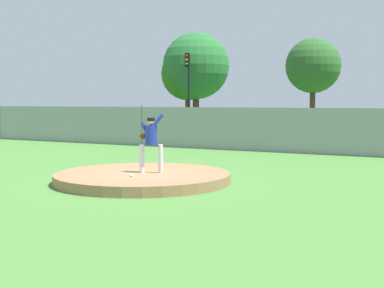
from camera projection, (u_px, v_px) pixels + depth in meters
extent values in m
plane|color=#4C8438|center=(232.00, 161.00, 19.63)|extent=(80.00, 80.00, 0.00)
cube|color=#2B2B2D|center=(299.00, 145.00, 27.07)|extent=(44.00, 7.00, 0.01)
cylinder|color=#99704C|center=(143.00, 177.00, 14.37)|extent=(4.85, 4.85, 0.27)
cylinder|color=silver|center=(142.00, 159.00, 14.32)|extent=(0.13, 0.13, 0.78)
cylinder|color=silver|center=(161.00, 159.00, 14.31)|extent=(0.13, 0.13, 0.78)
cylinder|color=navy|center=(151.00, 135.00, 14.26)|extent=(0.32, 0.32, 0.52)
cylinder|color=navy|center=(157.00, 122.00, 14.15)|extent=(0.39, 0.25, 0.47)
cylinder|color=navy|center=(146.00, 130.00, 14.34)|extent=(0.29, 0.21, 0.46)
ellipsoid|color=#4C2D14|center=(143.00, 136.00, 14.45)|extent=(0.20, 0.12, 0.18)
sphere|color=tan|center=(151.00, 122.00, 14.23)|extent=(0.20, 0.20, 0.20)
cylinder|color=black|center=(151.00, 119.00, 14.23)|extent=(0.21, 0.21, 0.09)
sphere|color=white|center=(131.00, 175.00, 13.58)|extent=(0.07, 0.07, 0.07)
cube|color=gray|center=(269.00, 130.00, 23.05)|extent=(34.02, 0.03, 1.97)
cylinder|color=slate|center=(0.00, 122.00, 31.17)|extent=(0.07, 0.07, 2.07)
cylinder|color=slate|center=(142.00, 125.00, 26.30)|extent=(0.07, 0.07, 2.07)
cube|color=slate|center=(222.00, 130.00, 28.79)|extent=(1.94, 4.07, 0.68)
cube|color=black|center=(222.00, 118.00, 28.74)|extent=(1.75, 2.25, 0.66)
cylinder|color=black|center=(232.00, 135.00, 29.90)|extent=(1.93, 0.68, 0.64)
cylinder|color=black|center=(212.00, 138.00, 27.74)|extent=(1.93, 0.68, 0.64)
cube|color=#B7BABF|center=(127.00, 127.00, 32.41)|extent=(1.99, 4.62, 0.70)
cube|color=black|center=(127.00, 116.00, 32.36)|extent=(1.75, 2.57, 0.64)
cylinder|color=black|center=(140.00, 131.00, 33.64)|extent=(1.87, 0.72, 0.64)
cylinder|color=black|center=(112.00, 134.00, 31.24)|extent=(1.87, 0.72, 0.64)
cube|color=maroon|center=(277.00, 130.00, 28.00)|extent=(2.00, 4.12, 0.78)
cube|color=black|center=(277.00, 116.00, 27.94)|extent=(1.77, 2.30, 0.68)
cylinder|color=black|center=(285.00, 136.00, 29.10)|extent=(1.90, 0.72, 0.64)
cylinder|color=black|center=(268.00, 139.00, 26.96)|extent=(1.90, 0.72, 0.64)
cylinder|color=black|center=(189.00, 94.00, 34.65)|extent=(0.14, 0.14, 5.43)
cube|color=black|center=(187.00, 60.00, 34.31)|extent=(0.28, 0.24, 0.90)
sphere|color=red|center=(187.00, 56.00, 34.18)|extent=(0.18, 0.18, 0.18)
sphere|color=orange|center=(187.00, 60.00, 34.21)|extent=(0.18, 0.18, 0.18)
sphere|color=green|center=(187.00, 64.00, 34.23)|extent=(0.18, 0.18, 0.18)
cylinder|color=#4C331E|center=(188.00, 112.00, 38.47)|extent=(0.38, 0.38, 2.92)
sphere|color=#2C711B|center=(188.00, 74.00, 38.24)|extent=(3.90, 3.90, 3.90)
cylinder|color=#4C331E|center=(196.00, 111.00, 38.37)|extent=(0.47, 0.47, 3.13)
sphere|color=#297031|center=(196.00, 66.00, 38.10)|extent=(4.88, 4.88, 4.88)
cylinder|color=#4C331E|center=(312.00, 109.00, 36.16)|extent=(0.38, 0.38, 3.39)
sphere|color=#2E6129|center=(313.00, 66.00, 35.92)|extent=(3.80, 3.80, 3.80)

